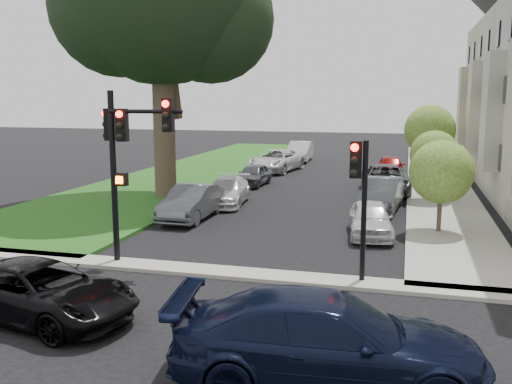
% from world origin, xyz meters
% --- Properties ---
extents(ground, '(140.00, 140.00, 0.00)m').
position_xyz_m(ground, '(0.00, 0.00, 0.00)').
color(ground, black).
rests_on(ground, ground).
extents(grass_strip, '(8.00, 44.00, 0.12)m').
position_xyz_m(grass_strip, '(-9.00, 24.00, 0.06)').
color(grass_strip, '#176414').
rests_on(grass_strip, ground).
extents(sidewalk_right, '(3.50, 44.00, 0.12)m').
position_xyz_m(sidewalk_right, '(6.75, 24.00, 0.06)').
color(sidewalk_right, '#9C967E').
rests_on(sidewalk_right, ground).
extents(sidewalk_cross, '(60.00, 1.00, 0.12)m').
position_xyz_m(sidewalk_cross, '(0.00, 2.00, 0.06)').
color(sidewalk_cross, '#9C967E').
rests_on(sidewalk_cross, ground).
extents(small_tree_a, '(2.41, 2.41, 3.61)m').
position_xyz_m(small_tree_a, '(6.20, 8.89, 2.40)').
color(small_tree_a, '#2F2617').
rests_on(small_tree_a, ground).
extents(small_tree_b, '(2.38, 2.38, 3.57)m').
position_xyz_m(small_tree_b, '(6.20, 15.76, 2.37)').
color(small_tree_b, '#2F2617').
rests_on(small_tree_b, ground).
extents(small_tree_c, '(3.14, 3.14, 4.70)m').
position_xyz_m(small_tree_c, '(6.20, 23.79, 3.13)').
color(small_tree_c, '#2F2617').
rests_on(small_tree_c, ground).
extents(traffic_signal_main, '(2.64, 0.69, 5.40)m').
position_xyz_m(traffic_signal_main, '(-3.38, 2.23, 3.72)').
color(traffic_signal_main, black).
rests_on(traffic_signal_main, ground).
extents(traffic_signal_secondary, '(0.53, 0.43, 4.05)m').
position_xyz_m(traffic_signal_secondary, '(3.70, 2.19, 2.82)').
color(traffic_signal_secondary, black).
rests_on(traffic_signal_secondary, ground).
extents(car_cross_near, '(5.25, 3.15, 1.36)m').
position_xyz_m(car_cross_near, '(-3.30, -2.39, 0.68)').
color(car_cross_near, black).
rests_on(car_cross_near, ground).
extents(car_cross_far, '(6.03, 3.09, 1.68)m').
position_xyz_m(car_cross_far, '(3.68, -3.69, 0.84)').
color(car_cross_far, black).
rests_on(car_cross_far, ground).
extents(car_parked_0, '(2.03, 4.04, 1.32)m').
position_xyz_m(car_parked_0, '(3.69, 7.90, 0.66)').
color(car_parked_0, silver).
rests_on(car_parked_0, ground).
extents(car_parked_1, '(1.99, 4.63, 1.48)m').
position_xyz_m(car_parked_1, '(3.84, 13.02, 0.74)').
color(car_parked_1, '#3F4247').
rests_on(car_parked_1, ground).
extents(car_parked_2, '(2.96, 5.66, 1.52)m').
position_xyz_m(car_parked_2, '(3.81, 18.00, 0.76)').
color(car_parked_2, '#3F4247').
rests_on(car_parked_2, ground).
extents(car_parked_3, '(2.01, 4.22, 1.39)m').
position_xyz_m(car_parked_3, '(3.90, 24.48, 0.70)').
color(car_parked_3, maroon).
rests_on(car_parked_3, ground).
extents(car_parked_5, '(1.56, 4.45, 1.47)m').
position_xyz_m(car_parked_5, '(-3.92, 8.94, 0.73)').
color(car_parked_5, '#3F4247').
rests_on(car_parked_5, ground).
extents(car_parked_6, '(2.29, 4.66, 1.30)m').
position_xyz_m(car_parked_6, '(-3.49, 12.56, 0.65)').
color(car_parked_6, silver).
rests_on(car_parked_6, ground).
extents(car_parked_7, '(1.66, 3.79, 1.27)m').
position_xyz_m(car_parked_7, '(-3.83, 18.68, 0.63)').
color(car_parked_7, '#3F4247').
rests_on(car_parked_7, ground).
extents(car_parked_8, '(3.35, 5.87, 1.54)m').
position_xyz_m(car_parked_8, '(-3.97, 25.21, 0.77)').
color(car_parked_8, silver).
rests_on(car_parked_8, ground).
extents(car_parked_9, '(1.94, 4.90, 1.59)m').
position_xyz_m(car_parked_9, '(-3.54, 31.95, 0.79)').
color(car_parked_9, silver).
rests_on(car_parked_9, ground).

